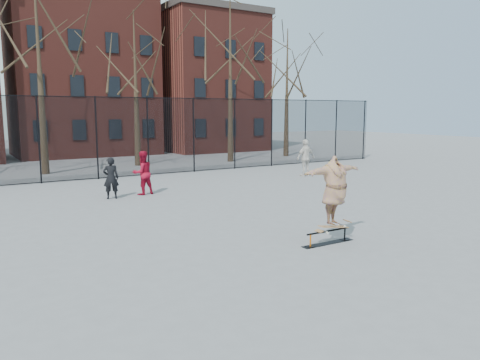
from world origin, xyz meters
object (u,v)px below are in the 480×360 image
skater (335,191)px  bystander_white (306,158)px  skate_rail (328,238)px  bystander_black (111,178)px  bystander_red (143,173)px  skateboard (333,227)px

skater → bystander_white: (7.26, 9.76, -0.38)m
skate_rail → bystander_black: bystander_black is taller
bystander_black → bystander_red: (1.33, 0.22, 0.07)m
skateboard → bystander_black: 9.37m
skateboard → bystander_white: bearing=53.3°
skater → bystander_black: size_ratio=1.34×
skater → bystander_white: 12.17m
bystander_black → bystander_white: (10.23, 0.88, 0.15)m
skater → skateboard: bearing=0.0°
skateboard → bystander_black: size_ratio=0.59×
skate_rail → bystander_red: 9.25m
skate_rail → skater: bearing=0.0°
bystander_red → skater: bearing=91.7°
skateboard → bystander_red: (-1.63, 9.10, 0.47)m
skate_rail → bystander_black: (-2.79, 8.88, 0.66)m
skater → bystander_black: 9.38m
bystander_black → bystander_red: 1.35m
skateboard → skater: size_ratio=0.44×
bystander_black → bystander_white: bystander_white is taller
bystander_red → bystander_white: size_ratio=0.92×
skateboard → bystander_black: bearing=108.4°
skateboard → bystander_red: bystander_red is taller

